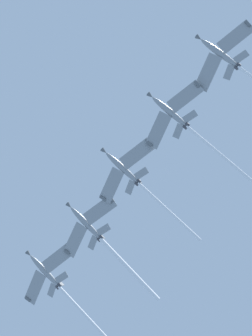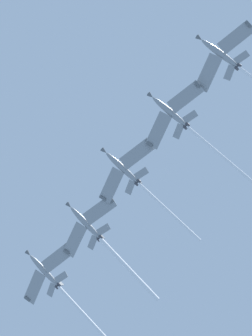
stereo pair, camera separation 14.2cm
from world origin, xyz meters
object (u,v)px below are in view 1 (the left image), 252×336
at_px(jet_centre, 131,176).
at_px(jet_far_right, 55,282).
at_px(jet_far_left, 233,63).
at_px(jet_inner_left, 181,121).
at_px(jet_inner_right, 101,239).

relative_size(jet_centre, jet_far_right, 0.96).
xyz_separation_m(jet_centre, jet_far_right, (7.70, -34.57, -0.35)).
bearing_deg(jet_far_left, jet_inner_left, -71.12).
xyz_separation_m(jet_centre, jet_inner_right, (1.13, -17.98, -1.83)).
height_order(jet_inner_left, jet_centre, jet_centre).
bearing_deg(jet_inner_right, jet_far_left, 103.54).
bearing_deg(jet_far_left, jet_inner_right, -76.46).
xyz_separation_m(jet_far_left, jet_far_right, (19.44, -70.03, 0.03)).
xyz_separation_m(jet_inner_left, jet_far_right, (13.42, -52.41, 0.65)).
bearing_deg(jet_inner_left, jet_centre, -72.24).
xyz_separation_m(jet_inner_right, jet_far_right, (6.57, -16.59, 1.48)).
bearing_deg(jet_far_right, jet_centre, 102.56).
relative_size(jet_far_left, jet_inner_right, 1.07).
xyz_separation_m(jet_inner_left, jet_inner_right, (6.85, -35.82, -0.82)).
bearing_deg(jet_centre, jet_inner_left, 107.76).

